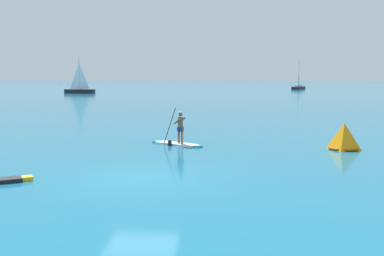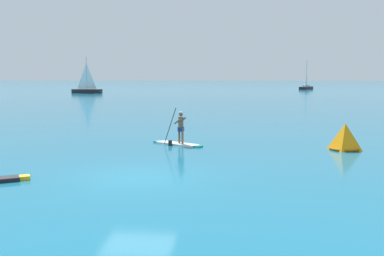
# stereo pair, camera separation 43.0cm
# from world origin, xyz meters

# --- Properties ---
(ground) EXTENTS (440.00, 440.00, 0.00)m
(ground) POSITION_xyz_m (0.00, 0.00, 0.00)
(ground) COLOR #196B8C
(paddleboarder_mid_center) EXTENTS (2.73, 1.92, 1.98)m
(paddleboarder_mid_center) POSITION_xyz_m (0.46, 7.40, 0.41)
(paddleboarder_mid_center) COLOR white
(paddleboarder_mid_center) RESTS_ON ground
(race_marker_buoy) EXTENTS (1.53, 1.53, 1.27)m
(race_marker_buoy) POSITION_xyz_m (8.56, 6.68, 0.57)
(race_marker_buoy) COLOR orange
(race_marker_buoy) RESTS_ON ground
(sailboat_left_horizon) EXTENTS (5.59, 1.60, 6.72)m
(sailboat_left_horizon) POSITION_xyz_m (-24.60, 67.09, 0.83)
(sailboat_left_horizon) COLOR black
(sailboat_left_horizon) RESTS_ON ground
(sailboat_right_horizon) EXTENTS (3.98, 6.37, 6.59)m
(sailboat_right_horizon) POSITION_xyz_m (19.07, 92.15, 0.71)
(sailboat_right_horizon) COLOR black
(sailboat_right_horizon) RESTS_ON ground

